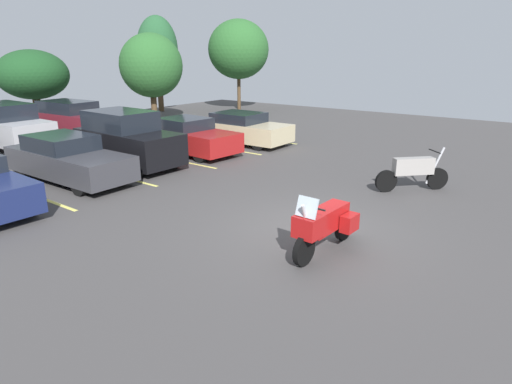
{
  "coord_description": "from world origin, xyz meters",
  "views": [
    {
      "loc": [
        -8.39,
        -4.6,
        3.99
      ],
      "look_at": [
        -0.28,
        1.46,
        0.75
      ],
      "focal_mm": 30.37,
      "sensor_mm": 36.0,
      "label": 1
    }
  ],
  "objects_px": {
    "motorcycle_touring": "(324,223)",
    "car_charcoal": "(68,159)",
    "car_far_maroon": "(71,120)",
    "car_black": "(127,140)",
    "car_champagne": "(241,128)",
    "car_far_silver": "(9,126)",
    "car_red": "(189,137)",
    "motorcycle_second": "(413,171)"
  },
  "relations": [
    {
      "from": "car_charcoal",
      "to": "car_far_silver",
      "type": "bearing_deg",
      "value": 78.59
    },
    {
      "from": "motorcycle_touring",
      "to": "car_champagne",
      "type": "relative_size",
      "value": 0.48
    },
    {
      "from": "car_far_maroon",
      "to": "car_charcoal",
      "type": "bearing_deg",
      "value": -121.78
    },
    {
      "from": "motorcycle_touring",
      "to": "motorcycle_second",
      "type": "bearing_deg",
      "value": -0.87
    },
    {
      "from": "motorcycle_second",
      "to": "car_far_silver",
      "type": "relative_size",
      "value": 0.38
    },
    {
      "from": "car_charcoal",
      "to": "car_red",
      "type": "bearing_deg",
      "value": -2.45
    },
    {
      "from": "car_charcoal",
      "to": "car_champagne",
      "type": "distance_m",
      "value": 8.29
    },
    {
      "from": "car_charcoal",
      "to": "car_far_silver",
      "type": "height_order",
      "value": "car_far_silver"
    },
    {
      "from": "motorcycle_second",
      "to": "car_champagne",
      "type": "relative_size",
      "value": 0.37
    },
    {
      "from": "car_black",
      "to": "car_far_maroon",
      "type": "distance_m",
      "value": 7.03
    },
    {
      "from": "car_red",
      "to": "motorcycle_second",
      "type": "bearing_deg",
      "value": -87.99
    },
    {
      "from": "car_charcoal",
      "to": "car_far_maroon",
      "type": "relative_size",
      "value": 1.09
    },
    {
      "from": "motorcycle_touring",
      "to": "car_charcoal",
      "type": "distance_m",
      "value": 9.34
    },
    {
      "from": "car_black",
      "to": "car_far_silver",
      "type": "relative_size",
      "value": 0.95
    },
    {
      "from": "car_black",
      "to": "car_far_maroon",
      "type": "relative_size",
      "value": 0.96
    },
    {
      "from": "car_champagne",
      "to": "car_far_maroon",
      "type": "distance_m",
      "value": 8.47
    },
    {
      "from": "car_red",
      "to": "car_champagne",
      "type": "relative_size",
      "value": 0.97
    },
    {
      "from": "car_champagne",
      "to": "car_far_silver",
      "type": "xyz_separation_m",
      "value": [
        -6.82,
        7.75,
        0.24
      ]
    },
    {
      "from": "car_black",
      "to": "car_far_maroon",
      "type": "bearing_deg",
      "value": 74.99
    },
    {
      "from": "car_charcoal",
      "to": "car_champagne",
      "type": "relative_size",
      "value": 1.04
    },
    {
      "from": "car_far_silver",
      "to": "motorcycle_second",
      "type": "bearing_deg",
      "value": -75.83
    },
    {
      "from": "motorcycle_touring",
      "to": "car_red",
      "type": "xyz_separation_m",
      "value": [
        5.18,
        9.11,
        0.04
      ]
    },
    {
      "from": "car_charcoal",
      "to": "car_black",
      "type": "xyz_separation_m",
      "value": [
        2.41,
        0.04,
        0.26
      ]
    },
    {
      "from": "car_black",
      "to": "car_far_silver",
      "type": "distance_m",
      "value": 7.15
    },
    {
      "from": "car_red",
      "to": "car_champagne",
      "type": "distance_m",
      "value": 2.99
    },
    {
      "from": "car_black",
      "to": "car_champagne",
      "type": "xyz_separation_m",
      "value": [
        5.85,
        -0.66,
        -0.29
      ]
    },
    {
      "from": "motorcycle_touring",
      "to": "car_black",
      "type": "height_order",
      "value": "car_black"
    },
    {
      "from": "car_red",
      "to": "car_far_silver",
      "type": "distance_m",
      "value": 8.31
    },
    {
      "from": "motorcycle_second",
      "to": "car_far_maroon",
      "type": "bearing_deg",
      "value": 94.88
    },
    {
      "from": "car_red",
      "to": "car_far_silver",
      "type": "relative_size",
      "value": 1.0
    },
    {
      "from": "car_black",
      "to": "car_far_silver",
      "type": "height_order",
      "value": "car_black"
    },
    {
      "from": "car_black",
      "to": "motorcycle_second",
      "type": "bearing_deg",
      "value": -71.28
    },
    {
      "from": "car_charcoal",
      "to": "car_red",
      "type": "relative_size",
      "value": 1.07
    },
    {
      "from": "car_charcoal",
      "to": "car_champagne",
      "type": "xyz_separation_m",
      "value": [
        8.26,
        -0.62,
        -0.03
      ]
    },
    {
      "from": "motorcycle_touring",
      "to": "car_charcoal",
      "type": "xyz_separation_m",
      "value": [
        -0.11,
        9.34,
        0.05
      ]
    },
    {
      "from": "motorcycle_second",
      "to": "car_far_maroon",
      "type": "height_order",
      "value": "car_far_maroon"
    },
    {
      "from": "motorcycle_touring",
      "to": "car_far_silver",
      "type": "bearing_deg",
      "value": 85.4
    },
    {
      "from": "car_champagne",
      "to": "car_far_silver",
      "type": "height_order",
      "value": "car_far_silver"
    },
    {
      "from": "motorcycle_second",
      "to": "car_champagne",
      "type": "distance_m",
      "value": 9.19
    },
    {
      "from": "car_black",
      "to": "car_red",
      "type": "distance_m",
      "value": 2.91
    },
    {
      "from": "motorcycle_touring",
      "to": "car_charcoal",
      "type": "relative_size",
      "value": 0.46
    },
    {
      "from": "car_far_silver",
      "to": "car_far_maroon",
      "type": "relative_size",
      "value": 1.02
    }
  ]
}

